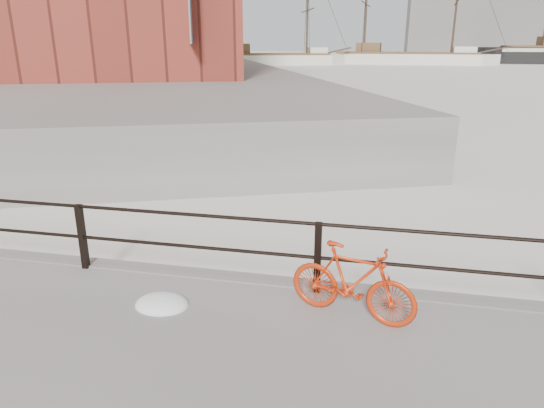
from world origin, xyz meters
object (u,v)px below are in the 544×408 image
at_px(workboat_far, 116,80).
at_px(bicycle, 352,282).
at_px(schooner_left, 271,65).
at_px(schooner_mid, 405,64).
at_px(workboat_near, 96,87).

bearing_deg(workboat_far, bicycle, -57.72).
relative_size(schooner_left, workboat_far, 2.61).
height_order(bicycle, schooner_left, schooner_left).
bearing_deg(bicycle, schooner_left, 119.07).
distance_m(schooner_mid, workboat_far, 53.28).
bearing_deg(bicycle, workboat_near, 141.73).
distance_m(workboat_near, workboat_far, 7.99).
bearing_deg(schooner_left, workboat_near, -115.16).
distance_m(schooner_mid, schooner_left, 23.22).
bearing_deg(workboat_near, bicycle, -76.88).
xyz_separation_m(schooner_mid, workboat_far, (-29.92, -44.08, 0.00)).
xyz_separation_m(workboat_near, workboat_far, (-2.33, 7.64, 0.00)).
bearing_deg(workboat_far, workboat_near, -73.18).
relative_size(schooner_mid, schooner_left, 1.22).
distance_m(schooner_left, workboat_near, 44.70).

